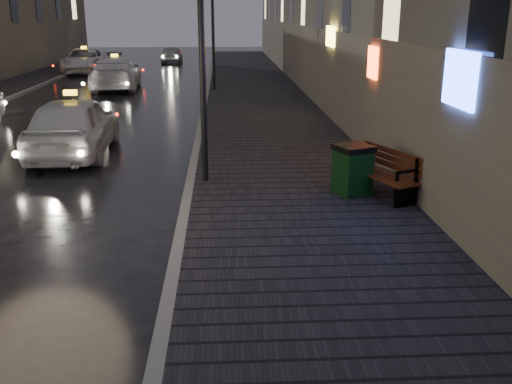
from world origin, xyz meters
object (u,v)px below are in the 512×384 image
(taxi_far, at_px, (85,61))
(lamp_near, at_px, (201,29))
(bench, at_px, (384,172))
(trash_bin, at_px, (353,169))
(car_far, at_px, (172,54))
(lamp_far, at_px, (213,19))
(taxi_mid, at_px, (116,73))
(taxi_near, at_px, (73,125))

(taxi_far, bearing_deg, lamp_near, -77.97)
(bench, xyz_separation_m, trash_bin, (-0.65, 0.11, 0.05))
(bench, xyz_separation_m, car_far, (-7.28, 34.52, 0.01))
(bench, bearing_deg, taxi_far, 91.80)
(lamp_far, distance_m, taxi_far, 13.39)
(lamp_far, height_order, taxi_mid, lamp_far)
(lamp_far, bearing_deg, car_far, 101.54)
(taxi_far, xyz_separation_m, car_far, (5.02, 7.26, -0.13))
(lamp_near, bearing_deg, taxi_mid, 106.12)
(lamp_near, height_order, taxi_far, lamp_near)
(lamp_far, relative_size, taxi_mid, 0.94)
(car_far, bearing_deg, taxi_far, 54.45)
(lamp_far, relative_size, car_far, 1.39)
(taxi_far, bearing_deg, taxi_mid, -73.83)
(car_far, bearing_deg, taxi_near, 88.73)
(car_far, bearing_deg, lamp_far, 100.65)
(trash_bin, relative_size, taxi_far, 0.19)
(taxi_near, xyz_separation_m, taxi_far, (-4.82, 22.70, -0.06))
(taxi_far, bearing_deg, car_far, 49.16)
(lamp_far, xyz_separation_m, bench, (3.77, -17.31, -2.85))
(lamp_near, xyz_separation_m, car_far, (-3.51, 33.21, -2.84))
(bench, distance_m, taxi_mid, 20.76)
(lamp_far, xyz_separation_m, taxi_near, (-3.71, -12.74, -2.66))
(lamp_far, distance_m, trash_bin, 17.71)
(lamp_near, height_order, car_far, lamp_near)
(taxi_near, distance_m, taxi_mid, 14.28)
(bench, relative_size, car_far, 0.53)
(taxi_near, relative_size, taxi_far, 0.87)
(taxi_far, bearing_deg, taxi_near, -84.19)
(lamp_near, relative_size, taxi_mid, 0.94)
(lamp_far, relative_size, taxi_far, 0.95)
(taxi_mid, xyz_separation_m, car_far, (1.54, 15.74, -0.17))
(bench, bearing_deg, trash_bin, 147.90)
(bench, bearing_deg, car_far, 79.42)
(bench, height_order, trash_bin, trash_bin)
(bench, relative_size, taxi_near, 0.41)
(taxi_near, bearing_deg, bench, 146.97)
(bench, relative_size, trash_bin, 1.91)
(taxi_far, bearing_deg, bench, -71.90)
(lamp_near, xyz_separation_m, taxi_far, (-8.53, 25.95, -2.71))
(taxi_near, distance_m, taxi_far, 23.20)
(lamp_near, xyz_separation_m, taxi_near, (-3.71, 3.26, -2.66))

